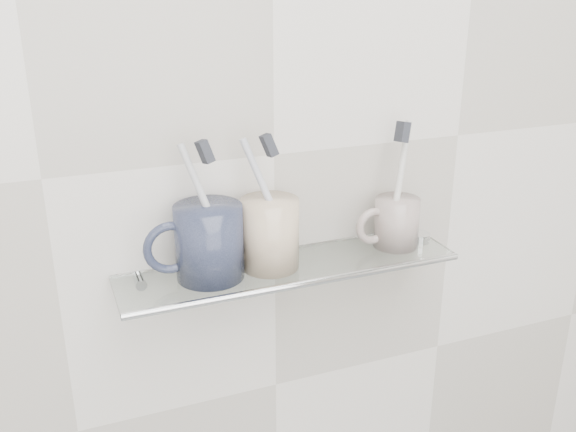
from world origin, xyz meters
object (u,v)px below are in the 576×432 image
mug_right (396,222)px  mug_center (270,234)px  shelf_glass (290,267)px  mug_left (209,242)px

mug_right → mug_center: bearing=-172.6°
shelf_glass → mug_left: size_ratio=4.74×
shelf_glass → mug_left: bearing=177.6°
shelf_glass → mug_right: 0.18m
shelf_glass → mug_right: bearing=1.6°
mug_center → mug_right: size_ratio=1.33×
shelf_glass → mug_left: 0.13m
mug_left → mug_right: 0.30m
mug_right → mug_left: bearing=-172.6°
mug_left → mug_right: (0.30, 0.00, -0.01)m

